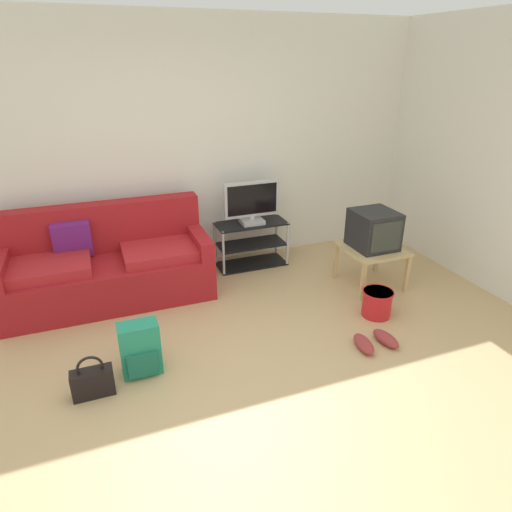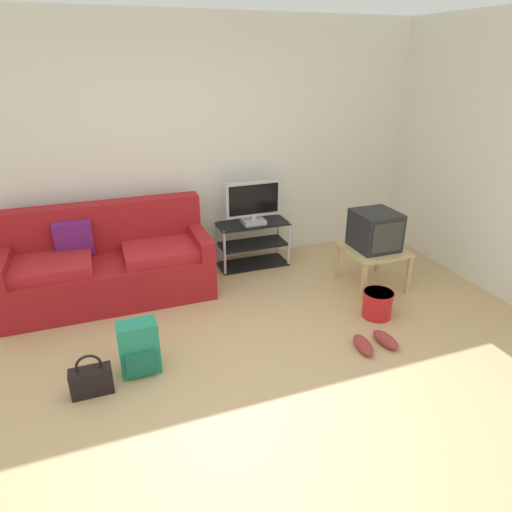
% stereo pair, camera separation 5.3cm
% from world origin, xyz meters
% --- Properties ---
extents(ground_plane, '(9.00, 9.80, 0.02)m').
position_xyz_m(ground_plane, '(0.00, 0.00, -0.01)').
color(ground_plane, tan).
extents(wall_back, '(9.00, 0.10, 2.70)m').
position_xyz_m(wall_back, '(0.00, 2.45, 1.35)').
color(wall_back, silver).
rests_on(wall_back, ground_plane).
extents(wall_right, '(0.10, 3.60, 2.70)m').
position_xyz_m(wall_right, '(3.05, 0.84, 1.35)').
color(wall_right, silver).
rests_on(wall_right, ground_plane).
extents(couch, '(2.00, 0.82, 0.92)m').
position_xyz_m(couch, '(-0.72, 1.89, 0.34)').
color(couch, maroon).
rests_on(couch, ground_plane).
extents(tv_stand, '(0.81, 0.36, 0.53)m').
position_xyz_m(tv_stand, '(0.90, 2.09, 0.26)').
color(tv_stand, black).
rests_on(tv_stand, ground_plane).
extents(flat_tv, '(0.64, 0.22, 0.49)m').
position_xyz_m(flat_tv, '(0.90, 2.07, 0.77)').
color(flat_tv, '#B2B2B7').
rests_on(flat_tv, tv_stand).
extents(side_table, '(0.60, 0.60, 0.43)m').
position_xyz_m(side_table, '(1.92, 1.16, 0.38)').
color(side_table, tan).
rests_on(side_table, ground_plane).
extents(crt_tv, '(0.42, 0.44, 0.39)m').
position_xyz_m(crt_tv, '(1.92, 1.17, 0.63)').
color(crt_tv, '#232326').
rests_on(crt_tv, side_table).
extents(backpack, '(0.30, 0.25, 0.44)m').
position_xyz_m(backpack, '(-0.59, 0.54, 0.21)').
color(backpack, '#238466').
rests_on(backpack, ground_plane).
extents(handbag, '(0.30, 0.12, 0.34)m').
position_xyz_m(handbag, '(-0.95, 0.39, 0.12)').
color(handbag, black).
rests_on(handbag, ground_plane).
extents(cleaning_bucket, '(0.29, 0.29, 0.26)m').
position_xyz_m(cleaning_bucket, '(1.62, 0.59, 0.14)').
color(cleaning_bucket, red).
rests_on(cleaning_bucket, ground_plane).
extents(sneakers_pair, '(0.38, 0.30, 0.09)m').
position_xyz_m(sneakers_pair, '(1.32, 0.18, 0.04)').
color(sneakers_pair, '#993333').
rests_on(sneakers_pair, ground_plane).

